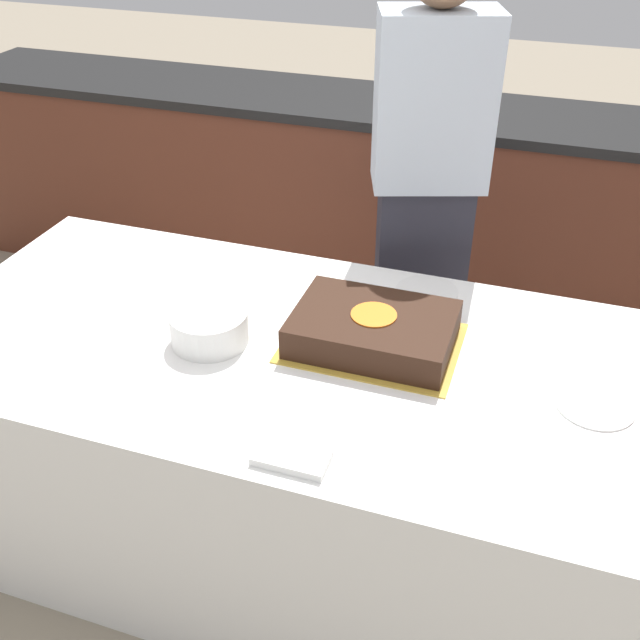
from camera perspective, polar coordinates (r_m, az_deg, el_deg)
ground_plane at (r=2.51m, az=-2.73°, el=-15.68°), size 14.00×14.00×0.00m
back_counter at (r=3.46m, az=6.50°, el=8.73°), size 4.40×0.58×0.92m
dining_table at (r=2.24m, az=-2.98°, el=-9.49°), size 1.98×0.98×0.74m
cake at (r=1.98m, az=4.07°, el=-0.74°), size 0.46×0.34×0.09m
plate_stack at (r=2.01m, az=-8.44°, el=-0.52°), size 0.21×0.21×0.09m
side_plate_near_cake at (r=2.25m, az=8.15°, el=2.18°), size 0.19×0.19×0.00m
side_plate_right_edge at (r=1.91m, az=20.19°, el=-6.20°), size 0.19×0.19×0.00m
utensil_pile at (r=1.66m, az=-2.20°, el=-10.44°), size 0.16×0.09×0.02m
person_cutting_cake at (r=2.48m, az=8.05°, el=8.93°), size 0.40×0.30×1.68m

